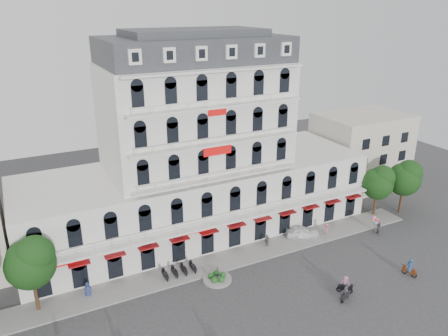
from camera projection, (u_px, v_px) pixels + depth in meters
ground at (270, 303)px, 44.20m from camera, size 120.00×120.00×0.00m
sidewalk at (229, 259)px, 51.68m from camera, size 53.00×4.00×0.16m
main_building at (197, 158)px, 55.71m from camera, size 45.00×15.00×25.80m
flank_building_east at (360, 150)px, 71.50m from camera, size 14.00×10.00×12.00m
traffic_island at (217, 278)px, 47.85m from camera, size 3.20×3.20×1.60m
parked_scooter_row at (179, 275)px, 48.85m from camera, size 4.40×1.80×1.10m
tree_west_inner at (30, 261)px, 41.23m from camera, size 4.76×4.76×8.25m
tree_east_inner at (378, 182)px, 60.89m from camera, size 4.40×4.37×7.57m
tree_east_outer at (405, 177)px, 61.63m from camera, size 4.65×4.65×8.05m
parked_car at (303, 232)px, 56.56m from camera, size 4.65×3.30×1.47m
rider_east at (410, 267)px, 48.43m from camera, size 0.87×1.63×2.12m
rider_northeast at (346, 292)px, 44.34m from camera, size 1.63×0.88×2.07m
rider_center at (345, 284)px, 45.56m from camera, size 1.35×1.26×2.00m
pedestrian_left at (88, 290)px, 44.98m from camera, size 0.86×0.60×1.69m
pedestrian_mid at (267, 241)px, 54.20m from camera, size 1.05×0.55×1.72m
pedestrian_right at (326, 229)px, 57.05m from camera, size 1.27×1.22×1.73m
balloon_vendor at (377, 225)px, 57.17m from camera, size 1.46×1.37×2.45m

